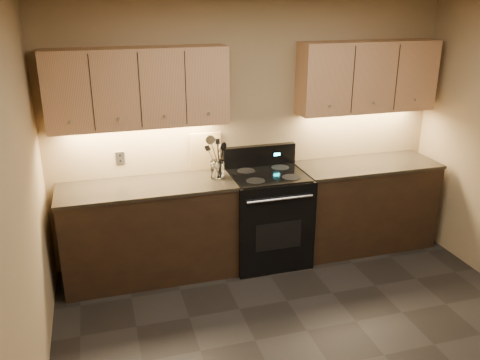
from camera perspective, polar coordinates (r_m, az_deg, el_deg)
The scene contains 15 objects.
wall_back at distance 5.12m, azimuth 1.22°, elevation 5.66°, with size 4.00×0.04×2.60m, color #9C7E5B.
wall_left at distance 3.05m, azimuth -24.28°, elevation -6.64°, with size 0.04×4.00×2.60m, color #9C7E5B.
counter_left at distance 4.92m, azimuth -10.14°, elevation -5.65°, with size 1.62×0.62×0.93m.
counter_right at distance 5.59m, azimuth 13.73°, elevation -2.69°, with size 1.46×0.62×0.93m.
stove at distance 5.13m, azimuth 3.08°, elevation -4.06°, with size 0.76×0.68×1.14m.
upper_cab_left at distance 4.66m, azimuth -11.38°, elevation 10.11°, with size 1.60×0.30×0.70m, color tan.
upper_cab_right at distance 5.36m, azimuth 14.13°, elevation 11.18°, with size 1.44×0.30×0.70m, color tan.
outlet_plate at distance 4.94m, azimuth -13.31°, elevation 2.41°, with size 0.09×0.01×0.12m, color #B2B5BA.
utensil_crock at distance 4.84m, azimuth -2.56°, elevation 1.14°, with size 0.18×0.18×0.17m.
cutting_board at distance 5.02m, azimuth -3.94°, elevation 3.22°, with size 0.30×0.02×0.39m, color tan.
wooden_spoon at distance 4.80m, azimuth -2.93°, elevation 2.13°, with size 0.06×0.06×0.31m, color tan, non-canonical shape.
black_spoon at distance 4.82m, azimuth -2.55°, elevation 2.43°, with size 0.06×0.06×0.34m, color black, non-canonical shape.
black_turner at distance 4.78m, azimuth -2.31°, elevation 2.50°, with size 0.08×0.08×0.37m, color black, non-canonical shape.
steel_spatula at distance 4.81m, azimuth -2.36°, elevation 2.38°, with size 0.08×0.08×0.34m, color silver, non-canonical shape.
steel_skimmer at distance 4.80m, azimuth -2.12°, elevation 2.69°, with size 0.09×0.09×0.39m, color silver, non-canonical shape.
Camera 1 is at (-1.50, -2.72, 2.59)m, focal length 38.00 mm.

